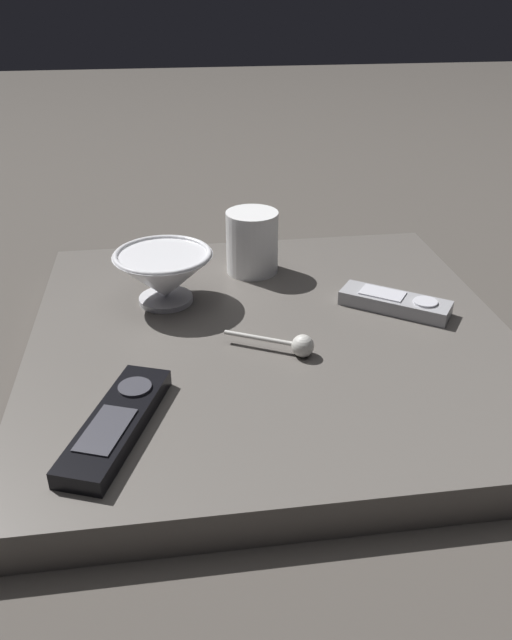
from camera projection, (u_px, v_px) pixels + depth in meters
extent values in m
plane|color=#47423D|center=(271.00, 360.00, 0.89)|extent=(6.00, 6.00, 0.00)
cube|color=#5B5651|center=(271.00, 345.00, 0.88)|extent=(0.65, 0.65, 0.05)
cylinder|color=silver|center=(166.00, 299.00, 0.94)|extent=(0.08, 0.08, 0.01)
cone|color=silver|center=(164.00, 276.00, 0.92)|extent=(0.14, 0.14, 0.07)
torus|color=silver|center=(163.00, 255.00, 0.90)|extent=(0.14, 0.14, 0.01)
cylinder|color=white|center=(252.00, 242.00, 1.01)|extent=(0.08, 0.08, 0.10)
cylinder|color=silver|center=(260.00, 338.00, 0.82)|extent=(0.09, 0.05, 0.01)
sphere|color=silver|center=(303.00, 346.00, 0.80)|extent=(0.03, 0.03, 0.03)
cube|color=#9E9EA3|center=(395.00, 303.00, 0.91)|extent=(0.15, 0.13, 0.02)
cylinder|color=silver|center=(425.00, 302.00, 0.89)|extent=(0.03, 0.03, 0.00)
cube|color=silver|center=(382.00, 293.00, 0.92)|extent=(0.07, 0.06, 0.00)
cube|color=black|center=(117.00, 424.00, 0.67)|extent=(0.12, 0.20, 0.02)
cylinder|color=#3A3A42|center=(135.00, 387.00, 0.71)|extent=(0.04, 0.04, 0.00)
cube|color=#3A3A42|center=(106.00, 430.00, 0.65)|extent=(0.06, 0.09, 0.00)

